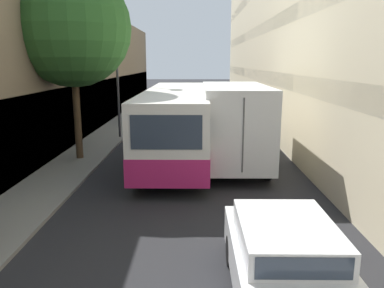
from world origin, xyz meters
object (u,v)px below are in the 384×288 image
Objects in this scene: panel_van at (159,104)px; street_tree_left at (71,27)px; street_lamp at (115,30)px; car_hatchback at (286,262)px; box_truck at (233,122)px; bus at (176,121)px.

street_tree_left is (-2.33, -10.63, 4.19)m from panel_van.
street_tree_left is (-0.78, -4.53, -0.24)m from street_lamp.
car_hatchback is 12.26m from street_tree_left.
box_truck reaches higher than car_hatchback.
box_truck is at bearing -41.15° from street_lamp.
car_hatchback is 10.33m from bus.
panel_van is at bearing 110.09° from box_truck.
panel_van is (-4.01, 10.96, -0.51)m from box_truck.
box_truck is 0.99× the size of street_tree_left.
box_truck is (-0.07, 9.05, 0.96)m from car_hatchback.
bus is 1.44× the size of street_tree_left.
bus reaches higher than panel_van.
box_truck is at bearing -22.87° from bus.
street_tree_left reaches higher than bus.
car_hatchback is 0.52× the size of box_truck.
street_tree_left reaches higher than car_hatchback.
panel_van is 0.55× the size of street_tree_left.
car_hatchback is at bearing -67.96° from street_lamp.
bus is at bearing -50.03° from street_lamp.
panel_van is at bearing 77.62° from street_tree_left.
street_lamp is at bearing -104.32° from panel_van.
car_hatchback is 0.52× the size of street_tree_left.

